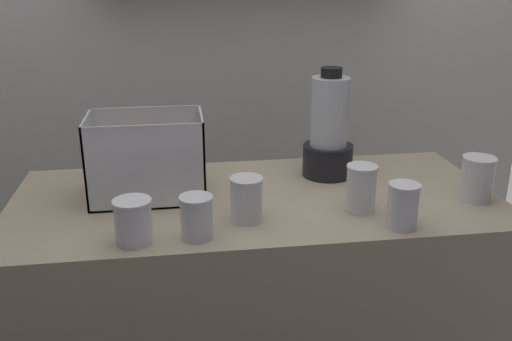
{
  "coord_description": "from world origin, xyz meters",
  "views": [
    {
      "loc": [
        -0.22,
        -1.49,
        1.52
      ],
      "look_at": [
        0.0,
        0.0,
        0.98
      ],
      "focal_mm": 39.42,
      "sensor_mm": 36.0,
      "label": 1
    }
  ],
  "objects_px": {
    "blender_pitcher": "(329,133)",
    "juice_cup_mango_rightmost": "(477,181)",
    "juice_cup_pomegranate_far_left": "(134,224)",
    "juice_cup_orange_right": "(361,190)",
    "juice_cup_orange_middle": "(246,202)",
    "carrot_display_bin": "(147,170)",
    "juice_cup_beet_left": "(197,220)",
    "juice_cup_orange_far_right": "(403,208)"
  },
  "relations": [
    {
      "from": "juice_cup_orange_middle",
      "to": "blender_pitcher",
      "type": "bearing_deg",
      "value": 45.26
    },
    {
      "from": "juice_cup_beet_left",
      "to": "juice_cup_orange_far_right",
      "type": "height_order",
      "value": "juice_cup_orange_far_right"
    },
    {
      "from": "juice_cup_beet_left",
      "to": "juice_cup_pomegranate_far_left",
      "type": "bearing_deg",
      "value": -178.6
    },
    {
      "from": "carrot_display_bin",
      "to": "juice_cup_beet_left",
      "type": "xyz_separation_m",
      "value": [
        0.13,
        -0.29,
        -0.03
      ]
    },
    {
      "from": "carrot_display_bin",
      "to": "juice_cup_orange_right",
      "type": "distance_m",
      "value": 0.61
    },
    {
      "from": "blender_pitcher",
      "to": "juice_cup_orange_middle",
      "type": "relative_size",
      "value": 2.9
    },
    {
      "from": "juice_cup_pomegranate_far_left",
      "to": "juice_cup_orange_right",
      "type": "relative_size",
      "value": 0.85
    },
    {
      "from": "blender_pitcher",
      "to": "juice_cup_pomegranate_far_left",
      "type": "distance_m",
      "value": 0.71
    },
    {
      "from": "juice_cup_mango_rightmost",
      "to": "blender_pitcher",
      "type": "bearing_deg",
      "value": 144.61
    },
    {
      "from": "juice_cup_pomegranate_far_left",
      "to": "juice_cup_orange_middle",
      "type": "xyz_separation_m",
      "value": [
        0.28,
        0.09,
        0.0
      ]
    },
    {
      "from": "blender_pitcher",
      "to": "juice_cup_beet_left",
      "type": "distance_m",
      "value": 0.59
    },
    {
      "from": "juice_cup_pomegranate_far_left",
      "to": "juice_cup_beet_left",
      "type": "height_order",
      "value": "juice_cup_pomegranate_far_left"
    },
    {
      "from": "juice_cup_pomegranate_far_left",
      "to": "juice_cup_mango_rightmost",
      "type": "distance_m",
      "value": 0.96
    },
    {
      "from": "juice_cup_pomegranate_far_left",
      "to": "juice_cup_orange_right",
      "type": "height_order",
      "value": "juice_cup_orange_right"
    },
    {
      "from": "juice_cup_beet_left",
      "to": "juice_cup_orange_far_right",
      "type": "xyz_separation_m",
      "value": [
        0.52,
        -0.02,
        0.01
      ]
    },
    {
      "from": "blender_pitcher",
      "to": "juice_cup_mango_rightmost",
      "type": "xyz_separation_m",
      "value": [
        0.36,
        -0.26,
        -0.08
      ]
    },
    {
      "from": "juice_cup_orange_right",
      "to": "juice_cup_orange_far_right",
      "type": "relative_size",
      "value": 1.1
    },
    {
      "from": "juice_cup_orange_middle",
      "to": "juice_cup_orange_far_right",
      "type": "xyz_separation_m",
      "value": [
        0.38,
        -0.1,
        0.0
      ]
    },
    {
      "from": "carrot_display_bin",
      "to": "juice_cup_orange_far_right",
      "type": "bearing_deg",
      "value": -25.5
    },
    {
      "from": "juice_cup_mango_rightmost",
      "to": "juice_cup_orange_middle",
      "type": "bearing_deg",
      "value": -176.29
    },
    {
      "from": "juice_cup_pomegranate_far_left",
      "to": "juice_cup_orange_far_right",
      "type": "height_order",
      "value": "juice_cup_orange_far_right"
    },
    {
      "from": "juice_cup_mango_rightmost",
      "to": "juice_cup_orange_far_right",
      "type": "bearing_deg",
      "value": -152.68
    },
    {
      "from": "juice_cup_pomegranate_far_left",
      "to": "juice_cup_orange_right",
      "type": "xyz_separation_m",
      "value": [
        0.6,
        0.1,
        0.01
      ]
    },
    {
      "from": "blender_pitcher",
      "to": "juice_cup_mango_rightmost",
      "type": "distance_m",
      "value": 0.45
    },
    {
      "from": "juice_cup_beet_left",
      "to": "juice_cup_orange_right",
      "type": "relative_size",
      "value": 0.84
    },
    {
      "from": "juice_cup_beet_left",
      "to": "juice_cup_orange_far_right",
      "type": "bearing_deg",
      "value": -1.89
    },
    {
      "from": "blender_pitcher",
      "to": "juice_cup_beet_left",
      "type": "relative_size",
      "value": 3.16
    },
    {
      "from": "carrot_display_bin",
      "to": "blender_pitcher",
      "type": "xyz_separation_m",
      "value": [
        0.56,
        0.09,
        0.06
      ]
    },
    {
      "from": "carrot_display_bin",
      "to": "juice_cup_pomegranate_far_left",
      "type": "xyz_separation_m",
      "value": [
        -0.02,
        -0.29,
        -0.03
      ]
    },
    {
      "from": "blender_pitcher",
      "to": "juice_cup_orange_middle",
      "type": "xyz_separation_m",
      "value": [
        -0.3,
        -0.3,
        -0.09
      ]
    },
    {
      "from": "juice_cup_orange_far_right",
      "to": "juice_cup_orange_middle",
      "type": "bearing_deg",
      "value": 165.32
    },
    {
      "from": "blender_pitcher",
      "to": "juice_cup_orange_far_right",
      "type": "distance_m",
      "value": 0.42
    },
    {
      "from": "juice_cup_pomegranate_far_left",
      "to": "juice_cup_orange_far_right",
      "type": "relative_size",
      "value": 0.94
    },
    {
      "from": "carrot_display_bin",
      "to": "juice_cup_orange_middle",
      "type": "relative_size",
      "value": 2.72
    },
    {
      "from": "carrot_display_bin",
      "to": "blender_pitcher",
      "type": "height_order",
      "value": "blender_pitcher"
    },
    {
      "from": "carrot_display_bin",
      "to": "blender_pitcher",
      "type": "bearing_deg",
      "value": 9.57
    },
    {
      "from": "juice_cup_orange_middle",
      "to": "juice_cup_mango_rightmost",
      "type": "height_order",
      "value": "juice_cup_mango_rightmost"
    },
    {
      "from": "carrot_display_bin",
      "to": "blender_pitcher",
      "type": "relative_size",
      "value": 0.94
    },
    {
      "from": "juice_cup_orange_middle",
      "to": "juice_cup_orange_right",
      "type": "height_order",
      "value": "juice_cup_orange_right"
    },
    {
      "from": "juice_cup_orange_right",
      "to": "juice_cup_pomegranate_far_left",
      "type": "bearing_deg",
      "value": -170.19
    },
    {
      "from": "juice_cup_orange_middle",
      "to": "juice_cup_mango_rightmost",
      "type": "distance_m",
      "value": 0.66
    },
    {
      "from": "juice_cup_beet_left",
      "to": "juice_cup_orange_right",
      "type": "distance_m",
      "value": 0.46
    }
  ]
}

